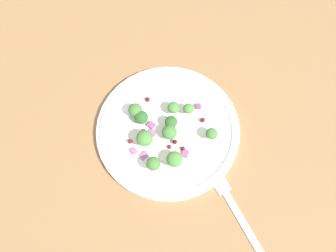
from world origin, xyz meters
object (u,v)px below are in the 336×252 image
Objects in this scene: broccoli_floret_1 at (212,134)px; fork at (239,216)px; broccoli_floret_0 at (153,164)px; broccoli_floret_2 at (173,107)px; plate at (168,130)px.

broccoli_floret_1 is 0.11× the size of fork.
broccoli_floret_2 is (7.44, 8.29, -0.35)cm from broccoli_floret_0.
fork is at bearing -54.11° from broccoli_floret_0.
fork is (9.61, -13.29, -3.20)cm from broccoli_floret_0.
broccoli_floret_1 reaches higher than fork.
plate is at bearing 142.87° from broccoli_floret_1.
fork is (4.45, -18.73, -0.61)cm from plate.
plate is at bearing 46.50° from broccoli_floret_0.
fork is at bearing -84.25° from broccoli_floret_2.
plate is 19.26cm from fork.
broccoli_floret_1 is 14.50cm from fork.
broccoli_floret_0 is 16.71cm from fork.
broccoli_floret_1 is at bearing -37.13° from plate.
fork is (-1.69, -14.09, -2.98)cm from broccoli_floret_1.
broccoli_floret_0 reaches higher than plate.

